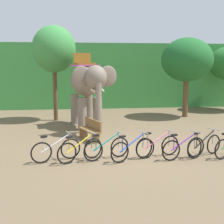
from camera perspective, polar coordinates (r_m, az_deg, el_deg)
The scene contains 13 objects.
ground_plane at distance 11.29m, azimuth 2.84°, elevation -7.28°, with size 80.00×80.00×0.00m, color brown.
foliage_hedge at distance 24.51m, azimuth -2.33°, elevation 7.11°, with size 36.00×6.00×4.70m, color #3D8E42.
tree_center_left at distance 17.22m, azimuth -11.05°, elevation 11.62°, with size 2.42×2.42×5.32m.
tree_far_right at distance 18.66m, azimuth 14.14°, elevation 9.61°, with size 3.08×3.08×4.77m.
elephant at distance 15.01m, azimuth -4.83°, elevation 5.30°, with size 2.41×4.25×3.78m.
bike_white at distance 10.12m, azimuth -10.64°, elevation -7.10°, with size 1.60×0.76×0.92m.
bike_yellow at distance 9.99m, azimuth -6.11°, elevation -7.21°, with size 1.51×0.91×0.92m.
bike_teal at distance 10.14m, azimuth -1.04°, elevation -6.92°, with size 1.60×0.76×0.92m.
bike_blue at distance 10.03m, azimuth 3.87°, elevation -7.11°, with size 1.56×0.84×0.92m.
bike_pink at distance 10.50m, azimuth 8.73°, elevation -6.46°, with size 1.65×0.65×0.92m.
bike_purple at distance 10.44m, azimuth 13.52°, elevation -6.70°, with size 1.66×0.64×0.92m.
bike_black at distance 10.94m, azimuth 17.22°, elevation -6.13°, with size 1.54×0.86×0.92m.
wooden_bench at distance 12.65m, azimuth -4.11°, elevation -3.28°, with size 0.96×1.54×0.89m.
Camera 1 is at (-1.77, -10.70, 3.17)m, focal length 47.81 mm.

